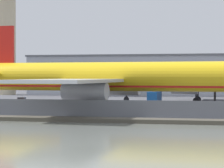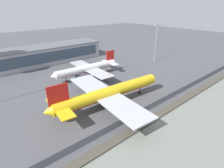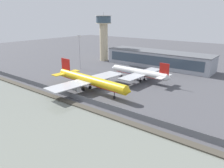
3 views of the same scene
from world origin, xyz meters
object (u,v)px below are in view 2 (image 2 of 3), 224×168
object	(u,v)px
cargo_jet_yellow	(109,93)
ops_van	(79,78)
apron_light_mast_apron_east	(156,41)
baggage_tug	(58,110)
passenger_jet_white_red	(88,68)

from	to	relation	value
cargo_jet_yellow	ops_van	bearing A→B (deg)	82.73
ops_van	apron_light_mast_apron_east	world-z (taller)	apron_light_mast_apron_east
cargo_jet_yellow	apron_light_mast_apron_east	distance (m)	68.79
cargo_jet_yellow	baggage_tug	bearing A→B (deg)	154.04
ops_van	apron_light_mast_apron_east	xyz separation A→B (m)	(59.26, -2.84, 12.69)
cargo_jet_yellow	passenger_jet_white_red	xyz separation A→B (m)	(10.49, 30.86, -0.59)
passenger_jet_white_red	baggage_tug	distance (m)	36.03
cargo_jet_yellow	ops_van	xyz separation A→B (m)	(3.72, 29.13, -4.06)
cargo_jet_yellow	apron_light_mast_apron_east	size ratio (longest dim) A/B	2.03
cargo_jet_yellow	baggage_tug	world-z (taller)	cargo_jet_yellow
ops_van	baggage_tug	bearing A→B (deg)	-135.83
cargo_jet_yellow	baggage_tug	distance (m)	19.99
passenger_jet_white_red	apron_light_mast_apron_east	world-z (taller)	apron_light_mast_apron_east
passenger_jet_white_red	ops_van	xyz separation A→B (m)	(-6.78, -1.72, -3.47)
cargo_jet_yellow	baggage_tug	xyz separation A→B (m)	(-17.50, 8.52, -4.53)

